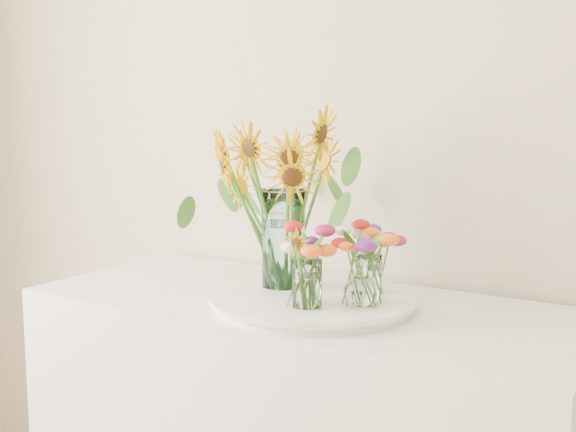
# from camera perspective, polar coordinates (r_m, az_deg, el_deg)

# --- Properties ---
(tray) EXTENTS (0.48, 0.48, 0.02)m
(tray) POSITION_cam_1_polar(r_m,az_deg,el_deg) (1.76, 1.97, -6.83)
(tray) COLOR white
(tray) RESTS_ON counter
(mason_jar) EXTENTS (0.13, 0.13, 0.26)m
(mason_jar) POSITION_cam_1_polar(r_m,az_deg,el_deg) (1.82, -0.38, -1.79)
(mason_jar) COLOR #B8F7EE
(mason_jar) RESTS_ON tray
(sunflower_bouquet) EXTENTS (0.75, 0.75, 0.46)m
(sunflower_bouquet) POSITION_cam_1_polar(r_m,az_deg,el_deg) (1.81, -0.38, 1.41)
(sunflower_bouquet) COLOR #E9AE04
(sunflower_bouquet) RESTS_ON tray
(small_vase_a) EXTENTS (0.08, 0.08, 0.12)m
(small_vase_a) POSITION_cam_1_polar(r_m,az_deg,el_deg) (1.64, 1.52, -5.38)
(small_vase_a) COLOR white
(small_vase_a) RESTS_ON tray
(wildflower_posy_a) EXTENTS (0.19, 0.19, 0.21)m
(wildflower_posy_a) POSITION_cam_1_polar(r_m,az_deg,el_deg) (1.63, 1.52, -3.84)
(wildflower_posy_a) COLOR orange
(wildflower_posy_a) RESTS_ON tray
(small_vase_b) EXTENTS (0.10, 0.10, 0.12)m
(small_vase_b) POSITION_cam_1_polar(r_m,az_deg,el_deg) (1.66, 5.82, -5.16)
(small_vase_b) COLOR white
(small_vase_b) RESTS_ON tray
(wildflower_posy_b) EXTENTS (0.22, 0.22, 0.21)m
(wildflower_posy_b) POSITION_cam_1_polar(r_m,az_deg,el_deg) (1.66, 5.84, -3.65)
(wildflower_posy_b) COLOR orange
(wildflower_posy_b) RESTS_ON tray
(small_vase_c) EXTENTS (0.07, 0.07, 0.10)m
(small_vase_c) POSITION_cam_1_polar(r_m,az_deg,el_deg) (1.78, 6.50, -4.59)
(small_vase_c) COLOR white
(small_vase_c) RESTS_ON tray
(wildflower_posy_c) EXTENTS (0.20, 0.20, 0.19)m
(wildflower_posy_c) POSITION_cam_1_polar(r_m,az_deg,el_deg) (1.78, 6.53, -3.17)
(wildflower_posy_c) COLOR orange
(wildflower_posy_c) RESTS_ON tray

